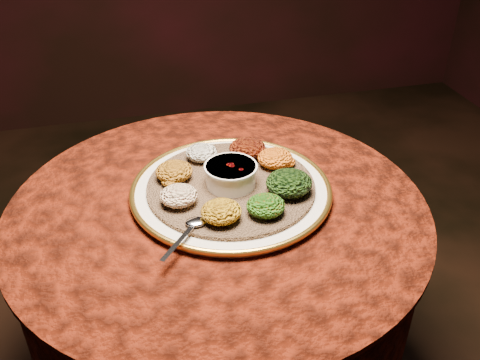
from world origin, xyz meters
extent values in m
cylinder|color=black|center=(0.00, 0.00, 0.34)|extent=(0.12, 0.12, 0.68)
cylinder|color=black|center=(0.00, 0.00, 0.70)|extent=(0.80, 0.80, 0.04)
cylinder|color=#4A1106|center=(0.00, 0.00, 0.56)|extent=(0.93, 0.93, 0.34)
cylinder|color=#4A1106|center=(0.00, 0.00, 0.73)|extent=(0.96, 0.96, 0.01)
cylinder|color=silver|center=(0.04, 0.03, 0.74)|extent=(0.46, 0.46, 0.02)
torus|color=#BE8C2F|center=(0.04, 0.03, 0.75)|extent=(0.47, 0.47, 0.01)
cylinder|color=#866243|center=(0.04, 0.03, 0.76)|extent=(0.50, 0.50, 0.01)
cylinder|color=white|center=(0.04, 0.03, 0.79)|extent=(0.11, 0.11, 0.05)
cylinder|color=white|center=(0.04, 0.03, 0.81)|extent=(0.12, 0.12, 0.01)
cylinder|color=#580D04|center=(0.04, 0.03, 0.80)|extent=(0.10, 0.10, 0.01)
ellipsoid|color=silver|center=(-0.07, -0.10, 0.77)|extent=(0.05, 0.03, 0.01)
cube|color=silver|center=(-0.11, -0.15, 0.77)|extent=(0.09, 0.11, 0.00)
ellipsoid|color=silver|center=(0.00, 0.16, 0.78)|extent=(0.08, 0.07, 0.04)
ellipsoid|color=black|center=(0.11, 0.15, 0.78)|extent=(0.09, 0.09, 0.04)
ellipsoid|color=#C07010|center=(0.16, 0.08, 0.78)|extent=(0.09, 0.08, 0.04)
ellipsoid|color=black|center=(0.16, -0.03, 0.79)|extent=(0.11, 0.10, 0.05)
ellipsoid|color=#983009|center=(0.08, -0.10, 0.78)|extent=(0.08, 0.08, 0.04)
ellipsoid|color=#BD8810|center=(-0.01, -0.09, 0.78)|extent=(0.09, 0.08, 0.04)
ellipsoid|color=maroon|center=(-0.09, -0.01, 0.78)|extent=(0.08, 0.08, 0.04)
ellipsoid|color=#965A12|center=(-0.08, 0.09, 0.78)|extent=(0.09, 0.08, 0.04)
camera|label=1|loc=(-0.20, -0.97, 1.45)|focal=40.00mm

